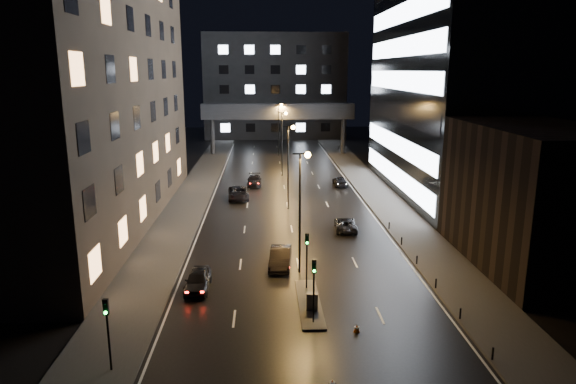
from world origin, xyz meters
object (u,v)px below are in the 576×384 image
object	(u,v)px
car_away_b	(280,257)
car_toward_a	(346,224)
car_away_d	(254,181)
car_away_c	(238,193)
car_away_a	(198,280)
car_toward_b	(340,181)
utility_cabinet	(312,301)

from	to	relation	value
car_away_b	car_toward_a	size ratio (longest dim) A/B	1.06
car_away_d	car_toward_a	distance (m)	24.10
car_away_c	car_away_d	distance (m)	8.25
car_away_b	car_toward_a	world-z (taller)	car_away_b
car_away_a	car_toward_b	xyz separation A→B (m)	(16.16, 35.60, -0.11)
car_away_b	car_toward_a	xyz separation A→B (m)	(7.20, 9.96, -0.17)
utility_cabinet	car_away_a	bearing A→B (deg)	160.96
car_toward_b	car_away_c	bearing A→B (deg)	27.80
car_toward_b	utility_cabinet	distance (m)	40.45
utility_cabinet	car_away_d	bearing A→B (deg)	103.59
car_away_c	car_away_d	bearing A→B (deg)	72.24
car_away_b	car_away_c	distance (m)	24.35
car_away_a	car_away_d	size ratio (longest dim) A/B	0.90
car_away_a	car_away_b	xyz separation A→B (m)	(6.47, 4.44, 0.05)
car_away_d	car_away_c	bearing A→B (deg)	-103.59
car_away_a	car_away_d	distance (m)	36.54
car_away_a	utility_cabinet	bearing A→B (deg)	-25.08
car_away_a	car_away_c	distance (m)	28.38
car_away_d	utility_cabinet	xyz separation A→B (m)	(4.69, -40.45, 0.04)
car_away_c	car_toward_b	distance (m)	16.12
car_away_c	car_toward_a	world-z (taller)	car_away_c
car_toward_b	car_toward_a	bearing A→B (deg)	84.29
car_away_a	car_away_d	bearing A→B (deg)	85.09
car_away_c	car_away_b	bearing A→B (deg)	-82.97
car_toward_a	car_toward_b	distance (m)	21.35
car_away_b	car_toward_b	bearing A→B (deg)	77.97
car_away_b	utility_cabinet	size ratio (longest dim) A/B	4.04
car_away_b	car_away_c	bearing A→B (deg)	106.38
car_away_a	car_toward_b	world-z (taller)	car_away_a
car_away_d	car_toward_a	xyz separation A→B (m)	(9.95, -21.95, -0.07)
car_away_c	car_toward_b	world-z (taller)	car_away_c
car_toward_b	car_away_d	bearing A→B (deg)	-2.46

